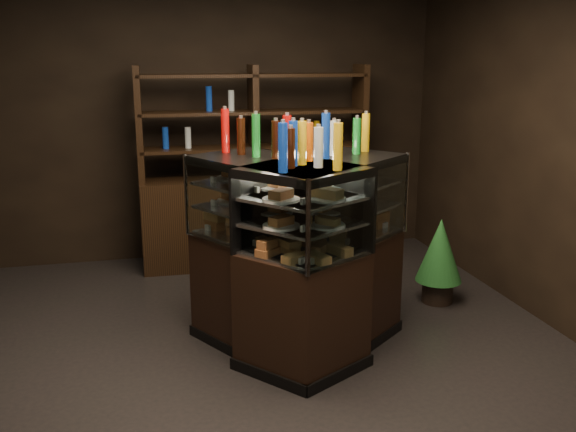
% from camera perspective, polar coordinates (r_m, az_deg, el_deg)
% --- Properties ---
extents(ground, '(5.00, 5.00, 0.00)m').
position_cam_1_polar(ground, '(4.71, -4.37, -12.41)').
color(ground, black).
rests_on(ground, ground).
extents(room_shell, '(5.02, 5.02, 3.01)m').
position_cam_1_polar(room_shell, '(4.21, -4.88, 11.90)').
color(room_shell, black).
rests_on(room_shell, ground).
extents(display_case, '(1.63, 1.44, 1.41)m').
position_cam_1_polar(display_case, '(4.63, 1.02, -6.45)').
color(display_case, black).
rests_on(display_case, ground).
extents(food_display, '(1.22, 1.12, 0.44)m').
position_cam_1_polar(food_display, '(4.45, 1.06, 0.57)').
color(food_display, '#BF7144').
rests_on(food_display, display_case).
extents(bottles_top, '(1.05, 0.98, 0.30)m').
position_cam_1_polar(bottles_top, '(4.37, 1.09, 6.78)').
color(bottles_top, yellow).
rests_on(bottles_top, display_case).
extents(potted_conifer, '(0.40, 0.40, 0.85)m').
position_cam_1_polar(potted_conifer, '(5.65, 13.35, -2.85)').
color(potted_conifer, black).
rests_on(potted_conifer, ground).
extents(back_shelving, '(2.26, 0.48, 2.00)m').
position_cam_1_polar(back_shelving, '(6.49, -3.00, 0.95)').
color(back_shelving, black).
rests_on(back_shelving, ground).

